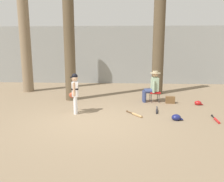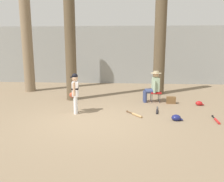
% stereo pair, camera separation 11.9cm
% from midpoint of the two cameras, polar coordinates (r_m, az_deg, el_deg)
% --- Properties ---
extents(ground_plane, '(60.00, 60.00, 0.00)m').
position_cam_midpoint_polar(ground_plane, '(6.91, -4.03, -7.30)').
color(ground_plane, '#7F6B51').
extents(concrete_back_wall, '(18.00, 0.36, 3.18)m').
position_cam_midpoint_polar(concrete_back_wall, '(13.46, 0.06, 8.73)').
color(concrete_back_wall, gray).
rests_on(concrete_back_wall, ground).
extents(tree_near_player, '(0.63, 0.63, 5.84)m').
position_cam_midpoint_polar(tree_near_player, '(9.38, -9.81, 13.60)').
color(tree_near_player, brown).
rests_on(tree_near_player, ground).
extents(tree_behind_spectator, '(0.65, 0.65, 4.81)m').
position_cam_midpoint_polar(tree_behind_spectator, '(10.58, 11.86, 10.53)').
color(tree_behind_spectator, brown).
rests_on(tree_behind_spectator, ground).
extents(young_ballplayer, '(0.39, 0.57, 1.31)m').
position_cam_midpoint_polar(young_ballplayer, '(7.57, -8.56, 0.08)').
color(young_ballplayer, white).
rests_on(young_ballplayer, ground).
extents(folding_stool, '(0.43, 0.43, 0.41)m').
position_cam_midpoint_polar(folding_stool, '(9.19, 10.87, -0.41)').
color(folding_stool, red).
rests_on(folding_stool, ground).
extents(seated_spectator, '(0.67, 0.54, 1.20)m').
position_cam_midpoint_polar(seated_spectator, '(9.12, 10.33, 1.29)').
color(seated_spectator, navy).
rests_on(seated_spectator, ground).
extents(handbag_beside_stool, '(0.35, 0.21, 0.26)m').
position_cam_midpoint_polar(handbag_beside_stool, '(9.14, 14.52, -2.15)').
color(handbag_beside_stool, brown).
rests_on(handbag_beside_stool, ground).
extents(tree_far_left, '(0.81, 0.81, 6.62)m').
position_cam_midpoint_polar(tree_far_left, '(11.66, -19.86, 14.02)').
color(tree_far_left, '#7F6B51').
rests_on(tree_far_left, ground).
extents(bat_wood_tan, '(0.50, 0.64, 0.07)m').
position_cam_midpoint_polar(bat_wood_tan, '(7.41, 6.28, -5.77)').
color(bat_wood_tan, tan).
rests_on(bat_wood_tan, ground).
extents(bat_red_barrel, '(0.11, 0.71, 0.07)m').
position_cam_midpoint_polar(bat_red_barrel, '(7.51, 24.51, -6.53)').
color(bat_red_barrel, red).
rests_on(bat_red_barrel, ground).
extents(bat_black_composite, '(0.16, 0.75, 0.07)m').
position_cam_midpoint_polar(bat_black_composite, '(7.94, 11.35, -4.76)').
color(bat_black_composite, black).
rests_on(bat_black_composite, ground).
extents(batting_helmet_navy, '(0.32, 0.25, 0.19)m').
position_cam_midpoint_polar(batting_helmet_navy, '(7.19, 15.82, -6.29)').
color(batting_helmet_navy, navy).
rests_on(batting_helmet_navy, ground).
extents(batting_helmet_red, '(0.29, 0.23, 0.17)m').
position_cam_midpoint_polar(batting_helmet_red, '(9.19, 20.77, -2.83)').
color(batting_helmet_red, '#A81919').
rests_on(batting_helmet_red, ground).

